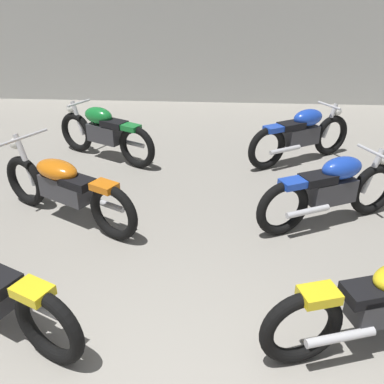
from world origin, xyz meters
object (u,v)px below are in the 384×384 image
(motorcycle_left_row_1, at_px, (64,187))
(motorcycle_left_row_2, at_px, (104,132))
(motorcycle_right_row_1, at_px, (332,189))
(motorcycle_right_row_2, at_px, (302,134))

(motorcycle_left_row_1, xyz_separation_m, motorcycle_left_row_2, (-0.02, 1.95, 0.01))
(motorcycle_left_row_2, height_order, motorcycle_right_row_1, same)
(motorcycle_left_row_1, distance_m, motorcycle_right_row_2, 3.73)
(motorcycle_left_row_1, xyz_separation_m, motorcycle_right_row_1, (3.16, 0.13, 0.01))
(motorcycle_right_row_1, distance_m, motorcycle_right_row_2, 1.92)
(motorcycle_left_row_1, bearing_deg, motorcycle_left_row_2, 90.47)
(motorcycle_left_row_1, height_order, motorcycle_right_row_2, motorcycle_left_row_1)
(motorcycle_left_row_2, relative_size, motorcycle_right_row_2, 1.02)
(motorcycle_right_row_1, relative_size, motorcycle_right_row_2, 1.05)
(motorcycle_left_row_2, bearing_deg, motorcycle_right_row_2, 1.74)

